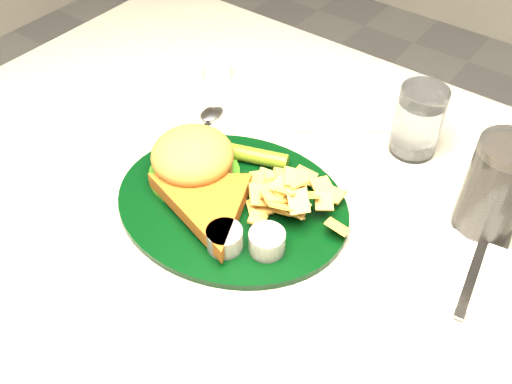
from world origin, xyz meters
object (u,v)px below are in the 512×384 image
table (278,344)px  water_glass (418,121)px  cola_glass (495,188)px  fork_napkin (475,272)px  dinner_plate (231,187)px

table → water_glass: (0.09, 0.20, 0.43)m
water_glass → cola_glass: bearing=-31.0°
cola_glass → fork_napkin: bearing=-73.4°
cola_glass → dinner_plate: bearing=-149.0°
table → water_glass: water_glass is taller
cola_glass → water_glass: bearing=149.0°
dinner_plate → cola_glass: 0.33m
dinner_plate → water_glass: (0.14, 0.25, 0.02)m
cola_glass → fork_napkin: 0.11m
table → dinner_plate: size_ratio=3.74×
water_glass → cola_glass: (0.14, -0.08, 0.02)m
water_glass → fork_napkin: water_glass is taller
dinner_plate → fork_napkin: size_ratio=1.91×
table → cola_glass: bearing=27.8°
fork_napkin → dinner_plate: bearing=-173.1°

